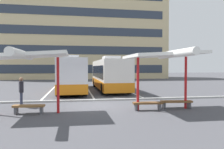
# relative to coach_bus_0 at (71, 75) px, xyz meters

# --- Properties ---
(ground_plane) EXTENTS (160.00, 160.00, 0.00)m
(ground_plane) POSITION_rel_coach_bus_0_xyz_m (1.82, -9.18, -1.60)
(ground_plane) COLOR #47474C
(terminal_building) EXTENTS (36.53, 10.09, 21.48)m
(terminal_building) POSITION_rel_coach_bus_0_xyz_m (1.86, 26.03, 7.79)
(terminal_building) COLOR #D1BC8C
(terminal_building) RESTS_ON ground
(coach_bus_0) EXTENTS (2.83, 11.95, 3.48)m
(coach_bus_0) POSITION_rel_coach_bus_0_xyz_m (0.00, 0.00, 0.00)
(coach_bus_0) COLOR silver
(coach_bus_0) RESTS_ON ground
(coach_bus_1) EXTENTS (2.64, 10.83, 3.44)m
(coach_bus_1) POSITION_rel_coach_bus_0_xyz_m (3.96, -0.03, -0.03)
(coach_bus_1) COLOR silver
(coach_bus_1) RESTS_ON ground
(lane_stripe_0) EXTENTS (0.16, 14.00, 0.01)m
(lane_stripe_0) POSITION_rel_coach_bus_0_xyz_m (-1.99, 0.54, -1.59)
(lane_stripe_0) COLOR white
(lane_stripe_0) RESTS_ON ground
(lane_stripe_1) EXTENTS (0.16, 14.00, 0.01)m
(lane_stripe_1) POSITION_rel_coach_bus_0_xyz_m (1.82, 0.54, -1.59)
(lane_stripe_1) COLOR white
(lane_stripe_1) RESTS_ON ground
(lane_stripe_2) EXTENTS (0.16, 14.00, 0.01)m
(lane_stripe_2) POSITION_rel_coach_bus_0_xyz_m (5.62, 0.54, -1.59)
(lane_stripe_2) COLOR white
(lane_stripe_2) RESTS_ON ground
(waiting_shelter_0) EXTENTS (3.90, 4.67, 3.15)m
(waiting_shelter_0) POSITION_rel_coach_bus_0_xyz_m (-1.91, -11.36, 1.28)
(waiting_shelter_0) COLOR red
(waiting_shelter_0) RESTS_ON ground
(bench_0) EXTENTS (1.58, 0.55, 0.45)m
(bench_0) POSITION_rel_coach_bus_0_xyz_m (-1.91, -11.03, -1.26)
(bench_0) COLOR brown
(bench_0) RESTS_ON ground
(waiting_shelter_1) EXTENTS (3.83, 5.13, 3.22)m
(waiting_shelter_1) POSITION_rel_coach_bus_0_xyz_m (5.22, -11.33, 1.38)
(waiting_shelter_1) COLOR red
(waiting_shelter_1) RESTS_ON ground
(bench_1) EXTENTS (1.65, 0.54, 0.45)m
(bench_1) POSITION_rel_coach_bus_0_xyz_m (4.32, -11.20, -1.26)
(bench_1) COLOR brown
(bench_1) RESTS_ON ground
(bench_2) EXTENTS (1.81, 0.60, 0.45)m
(bench_2) POSITION_rel_coach_bus_0_xyz_m (6.12, -10.97, -1.26)
(bench_2) COLOR brown
(bench_2) RESTS_ON ground
(platform_kerb) EXTENTS (44.00, 0.24, 0.12)m
(platform_kerb) POSITION_rel_coach_bus_0_xyz_m (1.82, -7.37, -1.54)
(platform_kerb) COLOR #ADADA8
(platform_kerb) RESTS_ON ground
(waiting_passenger_0) EXTENTS (0.37, 0.55, 1.76)m
(waiting_passenger_0) POSITION_rel_coach_bus_0_xyz_m (-2.74, -8.93, -0.56)
(waiting_passenger_0) COLOR #33384C
(waiting_passenger_0) RESTS_ON ground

